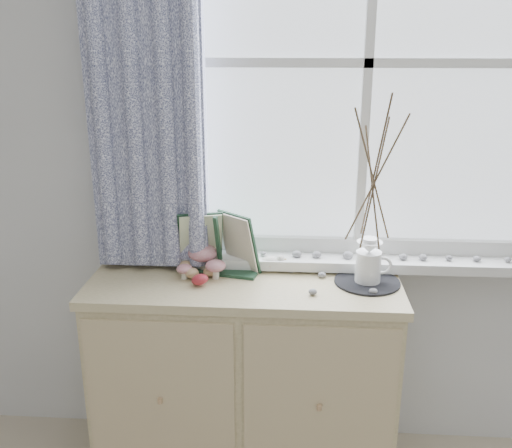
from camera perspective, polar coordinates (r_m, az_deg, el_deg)
name	(u,v)px	position (r m, az deg, el deg)	size (l,w,h in m)	color
room_shell	(254,166)	(0.39, -0.19, 5.84)	(4.04, 4.04, 2.62)	silver
sideboard	(244,378)	(2.39, -1.16, -15.15)	(1.20, 0.45, 0.85)	beige
botanical_book	(218,245)	(2.21, -3.84, -2.06)	(0.36, 0.13, 0.25)	#1C3B27
toadstool_cluster	(204,258)	(2.25, -5.25, -3.42)	(0.19, 0.17, 0.11)	silver
wooden_eggs	(197,272)	(2.22, -5.93, -4.81)	(0.16, 0.17, 0.07)	tan
songbird_figurine	(271,263)	(2.28, 1.46, -3.92)	(0.13, 0.06, 0.07)	silver
crocheted_doily	(367,282)	(2.22, 11.05, -5.70)	(0.25, 0.25, 0.01)	black
twig_pitcher	(374,176)	(2.09, 11.74, 4.76)	(0.27, 0.27, 0.73)	white
sideboard_pebbles	(324,282)	(2.18, 6.82, -5.75)	(0.33, 0.23, 0.02)	gray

